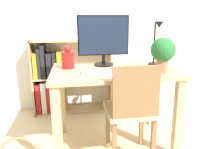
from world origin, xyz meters
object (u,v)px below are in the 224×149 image
Objects in this scene: vase at (68,59)px; chair at (132,109)px; desk_lamp at (157,39)px; potted_plant at (163,51)px; keyboard at (105,71)px; monitor at (104,38)px; bookshelf at (57,80)px.

vase reaches higher than chair.
potted_plant is at bearing -97.65° from desk_lamp.
desk_lamp reaches higher than keyboard.
monitor is 0.59m from potted_plant.
chair is (-0.30, -0.13, -0.45)m from potted_plant.
potted_plant is at bearing -46.64° from bookshelf.
bookshelf is (-0.52, 0.67, -0.58)m from monitor.
bookshelf is at bearing 133.36° from potted_plant.
keyboard is 0.98× the size of desk_lamp.
vase reaches higher than bookshelf.
chair is at bearing -47.44° from keyboard.
vase is 0.70× the size of potted_plant.
desk_lamp is 1.42× the size of potted_plant.
monitor reaches higher than bookshelf.
vase is (-0.32, 0.21, 0.08)m from keyboard.
desk_lamp is at bearing 42.23° from chair.
potted_plant is at bearing 17.70° from chair.
potted_plant is 1.50m from bookshelf.
potted_plant reaches higher than vase.
monitor is 0.50× the size of bookshelf.
monitor is 0.74m from chair.
bookshelf is at bearing 127.45° from monitor.
potted_plant is 0.30× the size of bookshelf.
keyboard is 0.60m from desk_lamp.
keyboard is 1.40× the size of potted_plant.
potted_plant is (-0.03, -0.24, -0.08)m from desk_lamp.
potted_plant is (0.48, -0.07, 0.17)m from keyboard.
vase is 0.87m from bookshelf.
potted_plant is at bearing -38.02° from monitor.
keyboard is 0.42× the size of bookshelf.
chair is 1.34m from bookshelf.
chair is at bearing -131.91° from desk_lamp.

